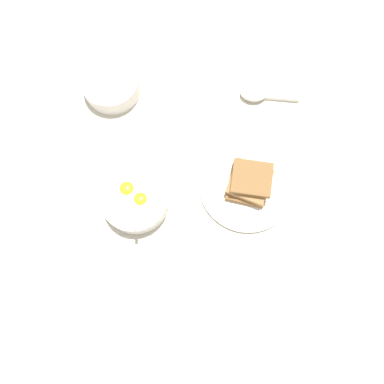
{
  "coord_description": "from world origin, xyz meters",
  "views": [
    {
      "loc": [
        -0.33,
        0.03,
        0.87
      ],
      "look_at": [
        -0.12,
        -0.01,
        0.02
      ],
      "focal_mm": 35.0,
      "sensor_mm": 36.0,
      "label": 1
    }
  ],
  "objects_px": {
    "toast_sandwich": "(250,182)",
    "congee_bowl": "(111,84)",
    "egg_bowl": "(135,200)",
    "toast_plate": "(247,185)",
    "soup_spoon": "(258,94)"
  },
  "relations": [
    {
      "from": "soup_spoon",
      "to": "congee_bowl",
      "type": "height_order",
      "value": "congee_bowl"
    },
    {
      "from": "toast_plate",
      "to": "toast_sandwich",
      "type": "xyz_separation_m",
      "value": [
        -0.0,
        -0.0,
        0.03
      ]
    },
    {
      "from": "toast_sandwich",
      "to": "congee_bowl",
      "type": "xyz_separation_m",
      "value": [
        0.31,
        0.29,
        -0.01
      ]
    },
    {
      "from": "toast_sandwich",
      "to": "toast_plate",
      "type": "bearing_deg",
      "value": 63.4
    },
    {
      "from": "egg_bowl",
      "to": "soup_spoon",
      "type": "bearing_deg",
      "value": -56.96
    },
    {
      "from": "egg_bowl",
      "to": "toast_sandwich",
      "type": "height_order",
      "value": "egg_bowl"
    },
    {
      "from": "toast_plate",
      "to": "congee_bowl",
      "type": "xyz_separation_m",
      "value": [
        0.31,
        0.28,
        0.02
      ]
    },
    {
      "from": "toast_plate",
      "to": "soup_spoon",
      "type": "xyz_separation_m",
      "value": [
        0.23,
        -0.08,
        0.01
      ]
    },
    {
      "from": "toast_sandwich",
      "to": "congee_bowl",
      "type": "height_order",
      "value": "toast_sandwich"
    },
    {
      "from": "toast_sandwich",
      "to": "soup_spoon",
      "type": "distance_m",
      "value": 0.24
    },
    {
      "from": "egg_bowl",
      "to": "congee_bowl",
      "type": "xyz_separation_m",
      "value": [
        0.31,
        0.02,
        -0.0
      ]
    },
    {
      "from": "toast_plate",
      "to": "soup_spoon",
      "type": "distance_m",
      "value": 0.24
    },
    {
      "from": "egg_bowl",
      "to": "toast_plate",
      "type": "height_order",
      "value": "egg_bowl"
    },
    {
      "from": "toast_plate",
      "to": "soup_spoon",
      "type": "relative_size",
      "value": 1.49
    },
    {
      "from": "egg_bowl",
      "to": "toast_plate",
      "type": "xyz_separation_m",
      "value": [
        -0.01,
        -0.26,
        -0.02
      ]
    }
  ]
}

